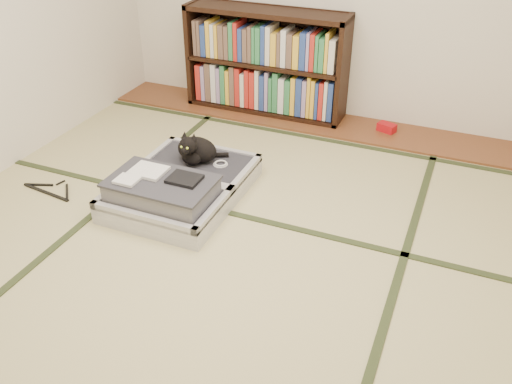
% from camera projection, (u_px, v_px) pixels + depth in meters
% --- Properties ---
extents(floor, '(4.50, 4.50, 0.00)m').
position_uv_depth(floor, '(226.00, 254.00, 3.27)').
color(floor, tan).
rests_on(floor, ground).
extents(wood_strip, '(4.00, 0.50, 0.02)m').
position_uv_depth(wood_strip, '(322.00, 123.00, 4.83)').
color(wood_strip, brown).
rests_on(wood_strip, ground).
extents(red_item, '(0.17, 0.14, 0.07)m').
position_uv_depth(red_item, '(387.00, 127.00, 4.64)').
color(red_item, '#B20E14').
rests_on(red_item, wood_strip).
extents(room_shell, '(4.50, 4.50, 4.50)m').
position_uv_depth(room_shell, '(217.00, 5.00, 2.49)').
color(room_shell, white).
rests_on(room_shell, ground).
extents(tatami_borders, '(4.00, 4.50, 0.01)m').
position_uv_depth(tatami_borders, '(257.00, 211.00, 3.66)').
color(tatami_borders, '#2D381E').
rests_on(tatami_borders, ground).
extents(bookcase, '(1.46, 0.33, 0.94)m').
position_uv_depth(bookcase, '(266.00, 64.00, 4.83)').
color(bookcase, black).
rests_on(bookcase, wood_strip).
extents(suitcase, '(0.77, 1.03, 0.30)m').
position_uv_depth(suitcase, '(179.00, 187.00, 3.72)').
color(suitcase, silver).
rests_on(suitcase, floor).
extents(cat, '(0.34, 0.35, 0.28)m').
position_uv_depth(cat, '(195.00, 150.00, 3.87)').
color(cat, black).
rests_on(cat, suitcase).
extents(cable_coil, '(0.11, 0.11, 0.03)m').
position_uv_depth(cable_coil, '(221.00, 164.00, 3.89)').
color(cable_coil, white).
rests_on(cable_coil, suitcase).
extents(hanger, '(0.44, 0.22, 0.01)m').
position_uv_depth(hanger, '(50.00, 190.00, 3.87)').
color(hanger, black).
rests_on(hanger, floor).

